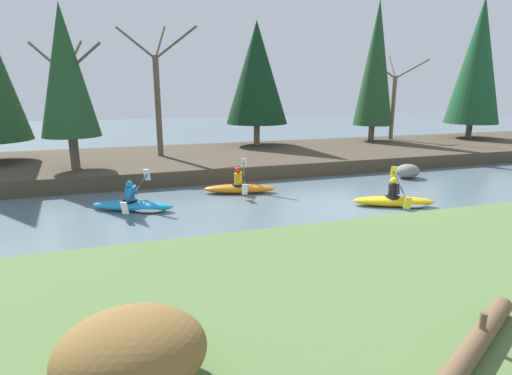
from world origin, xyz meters
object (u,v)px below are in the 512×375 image
kayaker_lead (397,201)px  boulder_midstream (408,171)px  kayaker_middle (240,187)px  driftwood_log (475,344)px  kayaker_trailing (136,205)px

kayaker_lead → boulder_midstream: kayaker_lead is taller
kayaker_middle → driftwood_log: 11.11m
kayaker_middle → driftwood_log: size_ratio=1.23×
kayaker_trailing → boulder_midstream: kayaker_trailing is taller
kayaker_lead → driftwood_log: driftwood_log is taller
kayaker_lead → boulder_midstream: size_ratio=2.46×
kayaker_middle → boulder_midstream: (7.82, 0.28, 0.09)m
kayaker_middle → boulder_midstream: size_ratio=2.50×
kayaker_middle → kayaker_trailing: (-3.85, -1.16, -0.02)m
kayaker_lead → driftwood_log: size_ratio=1.20×
kayaker_lead → kayaker_middle: (-4.57, 3.32, 0.02)m
kayaker_middle → kayaker_lead: bearing=-20.9°
kayaker_trailing → kayaker_middle: bearing=41.1°
kayaker_lead → kayaker_trailing: (-8.42, 2.16, 0.00)m
driftwood_log → kayaker_trailing: bearing=82.2°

